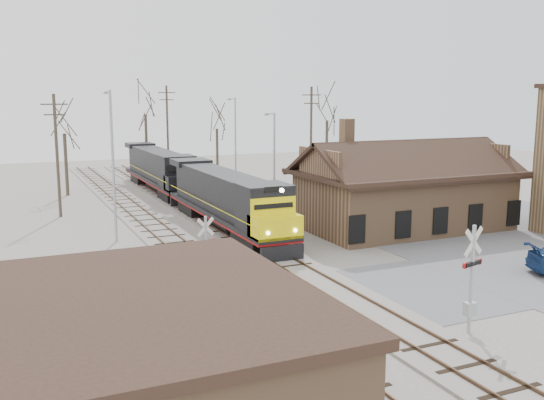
{
  "coord_description": "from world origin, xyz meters",
  "views": [
    {
      "loc": [
        -14.41,
        -23.34,
        9.45
      ],
      "look_at": [
        0.18,
        9.0,
        3.37
      ],
      "focal_mm": 40.0,
      "sensor_mm": 36.0,
      "label": 1
    }
  ],
  "objects": [
    {
      "name": "streetlight_b",
      "position": [
        6.53,
        22.73,
        4.58
      ],
      "size": [
        0.25,
        2.04,
        8.11
      ],
      "color": "#A5A8AD",
      "rests_on": "ground"
    },
    {
      "name": "track_main",
      "position": [
        0.0,
        15.0,
        0.07
      ],
      "size": [
        3.4,
        90.0,
        0.24
      ],
      "color": "#A29D92",
      "rests_on": "ground"
    },
    {
      "name": "track_siding",
      "position": [
        -4.5,
        15.0,
        0.07
      ],
      "size": [
        3.4,
        90.0,
        0.24
      ],
      "color": "#A29D92",
      "rests_on": "ground"
    },
    {
      "name": "streetlight_c",
      "position": [
        6.85,
        32.64,
        5.2
      ],
      "size": [
        0.25,
        2.04,
        9.31
      ],
      "color": "#A5A8AD",
      "rests_on": "ground"
    },
    {
      "name": "crossbuck_far",
      "position": [
        -5.39,
        4.6,
        1.74
      ],
      "size": [
        1.03,
        0.31,
        3.64
      ],
      "rotation": [
        0.0,
        0.0,
        3.34
      ],
      "color": "#A5A8AD",
      "rests_on": "ground"
    },
    {
      "name": "tree_c",
      "position": [
        1.14,
        46.37,
        8.63
      ],
      "size": [
        4.94,
        4.94,
        12.11
      ],
      "color": "#382D23",
      "rests_on": "ground"
    },
    {
      "name": "streetlight_a",
      "position": [
        -7.78,
        16.46,
        5.47
      ],
      "size": [
        0.25,
        2.04,
        9.85
      ],
      "color": "#A5A8AD",
      "rests_on": "ground"
    },
    {
      "name": "depot",
      "position": [
        11.99,
        12.0,
        2.41
      ],
      "size": [
        15.2,
        9.31,
        7.9
      ],
      "color": "#936C4C",
      "rests_on": "ground"
    },
    {
      "name": "locomotive_lead",
      "position": [
        0.0,
        16.22,
        2.25
      ],
      "size": [
        2.89,
        19.35,
        4.29
      ],
      "color": "black",
      "rests_on": "ground"
    },
    {
      "name": "utility_pole_a",
      "position": [
        -10.31,
        26.62,
        5.05
      ],
      "size": [
        2.0,
        0.24,
        9.65
      ],
      "color": "#382D23",
      "rests_on": "ground"
    },
    {
      "name": "utility_pole_c",
      "position": [
        13.47,
        29.16,
        5.42
      ],
      "size": [
        2.0,
        0.24,
        10.38
      ],
      "color": "#382D23",
      "rests_on": "ground"
    },
    {
      "name": "locomotive_trailing",
      "position": [
        0.0,
        35.84,
        2.25
      ],
      "size": [
        2.89,
        19.35,
        4.06
      ],
      "color": "black",
      "rests_on": "ground"
    },
    {
      "name": "utility_pole_b",
      "position": [
        3.29,
        44.9,
        5.56
      ],
      "size": [
        2.0,
        0.24,
        10.67
      ],
      "color": "#382D23",
      "rests_on": "ground"
    },
    {
      "name": "tree_b",
      "position": [
        -8.66,
        37.43,
        6.93
      ],
      "size": [
        3.97,
        3.97,
        9.73
      ],
      "color": "#382D23",
      "rests_on": "ground"
    },
    {
      "name": "tree_d",
      "position": [
        9.13,
        44.62,
        6.62
      ],
      "size": [
        3.8,
        3.8,
        9.31
      ],
      "color": "#382D23",
      "rests_on": "ground"
    },
    {
      "name": "tree_e",
      "position": [
        18.6,
        35.12,
        7.97
      ],
      "size": [
        4.57,
        4.57,
        11.19
      ],
      "color": "#382D23",
      "rests_on": "ground"
    },
    {
      "name": "road",
      "position": [
        0.0,
        0.0,
        0.01
      ],
      "size": [
        60.0,
        9.0,
        0.03
      ],
      "primitive_type": "cube",
      "color": "slate",
      "rests_on": "ground"
    },
    {
      "name": "crossbuck_near",
      "position": [
        2.44,
        -5.39,
        2.06
      ],
      "size": [
        1.25,
        0.39,
        4.45
      ],
      "rotation": [
        0.0,
        0.0,
        0.25
      ],
      "color": "#A5A8AD",
      "rests_on": "ground"
    },
    {
      "name": "ground",
      "position": [
        0.0,
        0.0,
        0.0
      ],
      "size": [
        140.0,
        140.0,
        0.0
      ],
      "primitive_type": "plane",
      "color": "#A29D92",
      "rests_on": "ground"
    },
    {
      "name": "commercial_building",
      "position": [
        -13.0,
        -8.0,
        2.16
      ],
      "size": [
        12.4,
        10.4,
        4.3
      ],
      "color": "#936C4C",
      "rests_on": "ground"
    }
  ]
}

